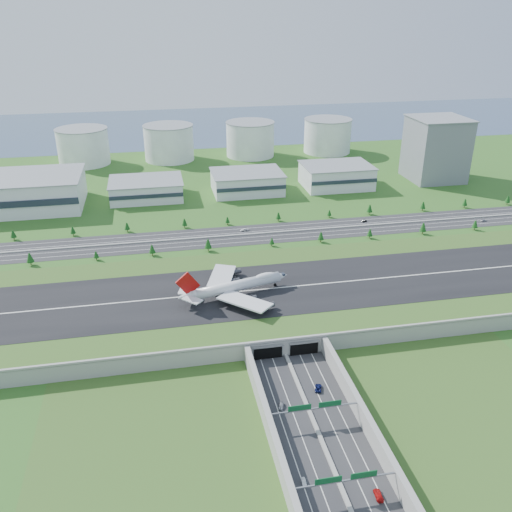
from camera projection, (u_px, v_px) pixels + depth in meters
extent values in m
plane|color=#2C541A|center=(264.00, 303.00, 293.55)|extent=(1200.00, 1200.00, 0.00)
cube|color=gray|center=(264.00, 296.00, 291.86)|extent=(520.00, 100.00, 8.00)
cube|color=#31511C|center=(264.00, 289.00, 290.13)|extent=(520.00, 100.00, 0.16)
cube|color=black|center=(264.00, 289.00, 290.07)|extent=(520.00, 58.00, 0.12)
cube|color=silver|center=(264.00, 289.00, 290.04)|extent=(520.00, 0.90, 0.02)
cube|color=gray|center=(286.00, 339.00, 245.97)|extent=(520.00, 1.20, 1.20)
cube|color=#28282B|center=(326.00, 452.00, 195.67)|extent=(34.00, 120.00, 0.12)
cube|color=gray|center=(326.00, 451.00, 195.50)|extent=(1.60, 120.00, 0.90)
cube|color=gray|center=(271.00, 431.00, 199.74)|extent=(2.40, 100.00, 8.00)
cube|color=gray|center=(364.00, 418.00, 206.06)|extent=(2.40, 100.00, 8.00)
cube|color=black|center=(268.00, 352.00, 246.06)|extent=(13.00, 1.20, 6.00)
cube|color=black|center=(304.00, 348.00, 249.01)|extent=(13.00, 1.20, 6.00)
cylinder|color=gray|center=(266.00, 423.00, 204.26)|extent=(0.70, 0.70, 7.00)
cylinder|color=gray|center=(361.00, 410.00, 210.85)|extent=(0.70, 0.70, 7.00)
cube|color=gray|center=(315.00, 409.00, 205.99)|extent=(38.00, 0.50, 0.50)
cube|color=#0C4C23|center=(300.00, 408.00, 204.27)|extent=(9.00, 0.30, 2.40)
cube|color=#0C4C23|center=(330.00, 404.00, 206.35)|extent=(9.00, 0.30, 2.40)
cylinder|color=gray|center=(289.00, 498.00, 173.12)|extent=(0.70, 0.70, 7.00)
cylinder|color=gray|center=(399.00, 480.00, 179.72)|extent=(0.70, 0.70, 7.00)
cube|color=gray|center=(346.00, 481.00, 174.86)|extent=(38.00, 0.50, 0.50)
cube|color=#0C4C23|center=(328.00, 480.00, 173.14)|extent=(9.00, 0.30, 2.40)
cube|color=#0C4C23|center=(364.00, 475.00, 175.22)|extent=(9.00, 0.30, 2.40)
cube|color=#28282B|center=(236.00, 236.00, 378.03)|extent=(560.00, 36.00, 0.12)
cylinder|color=#3D2819|center=(31.00, 263.00, 334.93)|extent=(0.50, 0.50, 2.94)
cone|color=#113F14|center=(30.00, 258.00, 333.34)|extent=(4.58, 4.58, 5.88)
cylinder|color=#3D2819|center=(97.00, 258.00, 341.92)|extent=(0.50, 0.50, 2.16)
cone|color=#113F14|center=(96.00, 254.00, 340.76)|extent=(3.36, 3.36, 4.32)
cylinder|color=#3D2819|center=(152.00, 254.00, 347.87)|extent=(0.50, 0.50, 2.67)
cone|color=#113F14|center=(152.00, 249.00, 346.43)|extent=(4.16, 4.16, 5.35)
cylinder|color=#3D2819|center=(208.00, 249.00, 354.04)|extent=(0.50, 0.50, 3.04)
cone|color=#113F14|center=(208.00, 244.00, 352.40)|extent=(4.72, 4.72, 6.07)
cylinder|color=#3D2819|center=(272.00, 245.00, 361.64)|extent=(0.50, 0.50, 2.11)
cone|color=#113F14|center=(272.00, 241.00, 360.50)|extent=(3.28, 3.28, 4.22)
cylinder|color=#3D2819|center=(321.00, 240.00, 367.43)|extent=(0.50, 0.50, 2.67)
cone|color=#113F14|center=(321.00, 236.00, 365.98)|extent=(4.16, 4.16, 5.35)
cylinder|color=#3D2819|center=(369.00, 237.00, 373.56)|extent=(0.50, 0.50, 2.47)
cone|color=#113F14|center=(370.00, 232.00, 372.23)|extent=(3.85, 3.85, 4.95)
cylinder|color=#3D2819|center=(422.00, 232.00, 380.29)|extent=(0.50, 0.50, 3.01)
cone|color=#113F14|center=(423.00, 227.00, 378.67)|extent=(4.68, 4.68, 6.02)
cylinder|color=#3D2819|center=(474.00, 228.00, 387.35)|extent=(0.50, 0.50, 2.60)
cone|color=#113F14|center=(475.00, 224.00, 385.95)|extent=(4.04, 4.04, 5.20)
cylinder|color=#3D2819|center=(14.00, 238.00, 370.94)|extent=(0.50, 0.50, 2.55)
cone|color=#113F14|center=(13.00, 234.00, 369.57)|extent=(3.96, 3.96, 5.09)
cylinder|color=#3D2819|center=(73.00, 234.00, 377.77)|extent=(0.50, 0.50, 2.40)
cone|color=#113F14|center=(73.00, 230.00, 376.47)|extent=(3.74, 3.74, 4.80)
cylinder|color=#3D2819|center=(127.00, 230.00, 384.17)|extent=(0.50, 0.50, 2.47)
cone|color=#113F14|center=(127.00, 226.00, 382.83)|extent=(3.84, 3.84, 4.94)
cylinder|color=#3D2819|center=(185.00, 226.00, 391.20)|extent=(0.50, 0.50, 2.48)
cone|color=#113F14|center=(184.00, 222.00, 389.86)|extent=(3.86, 3.86, 4.97)
cylinder|color=#3D2819|center=(227.00, 223.00, 396.70)|extent=(0.50, 0.50, 2.15)
cone|color=#113F14|center=(227.00, 220.00, 395.54)|extent=(3.34, 3.34, 4.29)
cylinder|color=#3D2819|center=(278.00, 220.00, 403.28)|extent=(0.50, 0.50, 2.41)
cone|color=#113F14|center=(278.00, 216.00, 401.98)|extent=(3.75, 3.75, 4.82)
cylinder|color=#3D2819|center=(329.00, 216.00, 410.22)|extent=(0.50, 0.50, 2.12)
cone|color=#113F14|center=(329.00, 213.00, 409.08)|extent=(3.29, 3.29, 4.23)
cylinder|color=#3D2819|center=(369.00, 213.00, 415.65)|extent=(0.50, 0.50, 2.83)
cone|color=#113F14|center=(370.00, 208.00, 414.12)|extent=(4.40, 4.40, 5.66)
cylinder|color=#3D2819|center=(423.00, 209.00, 423.36)|extent=(0.50, 0.50, 2.62)
cone|color=#113F14|center=(423.00, 205.00, 421.94)|extent=(4.08, 4.08, 5.24)
cylinder|color=#3D2819|center=(464.00, 206.00, 429.58)|extent=(0.50, 0.50, 2.60)
cone|color=#113F14|center=(465.00, 202.00, 428.17)|extent=(4.04, 4.04, 5.19)
cylinder|color=#3D2819|center=(507.00, 203.00, 436.10)|extent=(0.50, 0.50, 2.71)
cone|color=#113F14|center=(508.00, 199.00, 434.64)|extent=(4.21, 4.21, 5.41)
cube|color=silver|center=(3.00, 193.00, 423.34)|extent=(120.00, 60.00, 25.00)
cube|color=silver|center=(146.00, 189.00, 448.98)|extent=(58.00, 42.00, 15.00)
cube|color=silver|center=(247.00, 182.00, 463.31)|extent=(58.00, 42.00, 17.00)
cube|color=silver|center=(336.00, 176.00, 476.77)|extent=(58.00, 42.00, 19.00)
cube|color=slate|center=(436.00, 149.00, 490.10)|extent=(46.00, 46.00, 55.00)
cylinder|color=silver|center=(83.00, 147.00, 541.10)|extent=(50.00, 50.00, 35.00)
cylinder|color=silver|center=(169.00, 143.00, 555.85)|extent=(50.00, 50.00, 35.00)
cylinder|color=silver|center=(250.00, 139.00, 570.60)|extent=(50.00, 50.00, 35.00)
cylinder|color=silver|center=(327.00, 136.00, 585.35)|extent=(50.00, 50.00, 35.00)
cube|color=#364B67|center=(190.00, 126.00, 720.53)|extent=(1200.00, 260.00, 0.06)
cylinder|color=silver|center=(236.00, 286.00, 282.21)|extent=(49.90, 17.92, 5.72)
cone|color=silver|center=(281.00, 276.00, 292.62)|extent=(8.34, 7.31, 5.72)
cone|color=silver|center=(187.00, 296.00, 271.65)|extent=(10.07, 7.75, 5.72)
ellipsoid|color=silver|center=(265.00, 276.00, 287.94)|extent=(12.92, 7.33, 3.52)
cube|color=silver|center=(245.00, 301.00, 269.45)|extent=(27.43, 26.93, 1.41)
cube|color=silver|center=(222.00, 276.00, 294.33)|extent=(19.23, 29.08, 1.41)
cylinder|color=#38383D|center=(252.00, 298.00, 276.29)|extent=(5.17, 3.75, 2.68)
cylinder|color=#38383D|center=(270.00, 305.00, 270.26)|extent=(5.17, 3.75, 2.68)
cylinder|color=#38383D|center=(235.00, 281.00, 293.85)|extent=(5.17, 3.75, 2.68)
cylinder|color=#38383D|center=(237.00, 272.00, 303.92)|extent=(5.17, 3.75, 2.68)
cube|color=silver|center=(192.00, 300.00, 266.94)|extent=(10.70, 10.78, 0.54)
cube|color=silver|center=(185.00, 290.00, 276.45)|extent=(7.82, 10.91, 0.54)
cube|color=#A10B0B|center=(188.00, 284.00, 269.13)|extent=(12.54, 3.93, 13.40)
cylinder|color=black|center=(275.00, 285.00, 293.16)|extent=(1.70, 0.63, 1.70)
cylinder|color=black|center=(232.00, 298.00, 280.46)|extent=(1.70, 0.63, 1.70)
cylinder|color=black|center=(228.00, 293.00, 285.14)|extent=(1.70, 0.63, 1.70)
cylinder|color=black|center=(222.00, 300.00, 278.38)|extent=(1.70, 0.63, 1.70)
cylinder|color=black|center=(218.00, 295.00, 283.06)|extent=(1.70, 0.63, 1.70)
imported|color=#ACACB0|center=(281.00, 406.00, 216.75)|extent=(3.52, 5.09, 1.61)
imported|color=white|center=(304.00, 482.00, 182.29)|extent=(1.55, 4.03, 1.31)
imported|color=#0D1342|center=(318.00, 388.00, 226.86)|extent=(4.40, 6.30, 1.60)
imported|color=red|center=(378.00, 495.00, 177.30)|extent=(2.82, 5.94, 1.67)
imported|color=black|center=(364.00, 221.00, 401.51)|extent=(4.28, 2.38, 1.34)
imported|color=silver|center=(484.00, 220.00, 403.12)|extent=(5.05, 3.05, 1.31)
imported|color=white|center=(244.00, 230.00, 385.67)|extent=(5.94, 2.44, 1.72)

